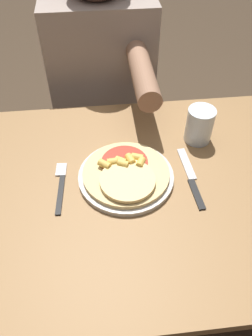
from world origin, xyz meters
name	(u,v)px	position (x,y,z in m)	size (l,w,h in m)	color
ground_plane	(128,296)	(0.00, 0.00, 0.00)	(8.00, 8.00, 0.00)	#423323
dining_table	(129,211)	(0.00, 0.00, 0.61)	(1.28, 0.74, 0.72)	olive
plate	(126,176)	(-0.01, 0.03, 0.73)	(0.26, 0.26, 0.01)	beige
pizza	(126,173)	(-0.01, 0.03, 0.75)	(0.23, 0.23, 0.04)	#DBBC7A
fork	(61,184)	(-0.18, 0.03, 0.72)	(0.03, 0.18, 0.00)	black
knife	(191,178)	(0.17, 0.01, 0.72)	(0.03, 0.22, 0.00)	black
drinking_glass	(199,125)	(0.23, 0.17, 0.77)	(0.08, 0.08, 0.11)	silver
person_diner	(103,77)	(-0.04, 0.59, 0.70)	(0.39, 0.52, 1.18)	#2D2D38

